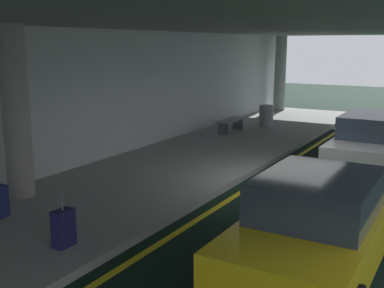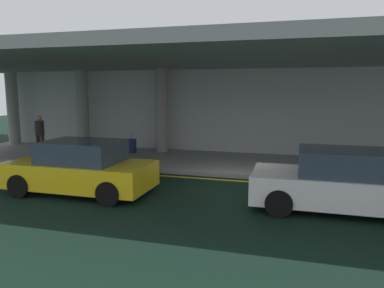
% 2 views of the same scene
% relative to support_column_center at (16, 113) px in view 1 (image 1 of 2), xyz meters
% --- Properties ---
extents(ground_plane, '(60.00, 60.00, 0.00)m').
position_rel_support_column_center_xyz_m(ground_plane, '(4.00, -4.51, -1.97)').
color(ground_plane, black).
extents(sidewalk, '(26.00, 4.20, 0.15)m').
position_rel_support_column_center_xyz_m(sidewalk, '(4.00, -1.41, -1.90)').
color(sidewalk, gray).
rests_on(sidewalk, ground).
extents(lane_stripe_yellow, '(26.00, 0.14, 0.01)m').
position_rel_support_column_center_xyz_m(lane_stripe_yellow, '(4.00, -3.85, -1.97)').
color(lane_stripe_yellow, yellow).
rests_on(lane_stripe_yellow, ground).
extents(support_column_center, '(0.57, 0.57, 3.65)m').
position_rel_support_column_center_xyz_m(support_column_center, '(0.00, 0.00, 0.00)').
color(support_column_center, gray).
rests_on(support_column_center, sidewalk).
extents(support_column_right_mid, '(0.57, 0.57, 3.65)m').
position_rel_support_column_center_xyz_m(support_column_right_mid, '(16.00, 0.00, 0.00)').
color(support_column_right_mid, gray).
rests_on(support_column_right_mid, sidewalk).
extents(ceiling_overhang, '(28.00, 13.20, 0.30)m').
position_rel_support_column_center_xyz_m(ceiling_overhang, '(4.00, -1.91, 1.97)').
color(ceiling_overhang, gray).
rests_on(ceiling_overhang, support_column_far_left).
extents(terminal_back_wall, '(26.00, 0.30, 3.80)m').
position_rel_support_column_center_xyz_m(terminal_back_wall, '(4.00, 0.84, -0.07)').
color(terminal_back_wall, '#B6BCBB').
rests_on(terminal_back_wall, ground).
extents(car_white, '(4.10, 1.92, 1.50)m').
position_rel_support_column_center_xyz_m(car_white, '(6.85, -6.04, -1.26)').
color(car_white, silver).
rests_on(car_white, ground).
extents(car_yellow_taxi, '(4.10, 1.92, 1.50)m').
position_rel_support_column_center_xyz_m(car_yellow_taxi, '(-0.01, -6.44, -1.26)').
color(car_yellow_taxi, yellow).
rests_on(car_yellow_taxi, ground).
extents(suitcase_upright_secondary, '(0.36, 0.22, 0.90)m').
position_rel_support_column_center_xyz_m(suitcase_upright_secondary, '(-1.49, -2.74, -1.51)').
color(suitcase_upright_secondary, '#1D1B50').
rests_on(suitcase_upright_secondary, sidewalk).
extents(bench_metal, '(1.60, 0.50, 0.48)m').
position_rel_support_column_center_xyz_m(bench_metal, '(9.27, -0.59, -1.47)').
color(bench_metal, slate).
rests_on(bench_metal, sidewalk).
extents(trash_bin_steel, '(0.56, 0.56, 0.85)m').
position_rel_support_column_center_xyz_m(trash_bin_steel, '(11.05, -1.28, -1.40)').
color(trash_bin_steel, gray).
rests_on(trash_bin_steel, sidewalk).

